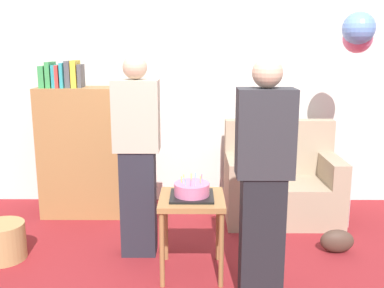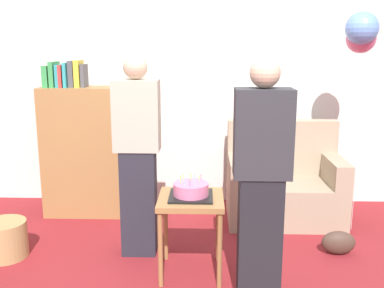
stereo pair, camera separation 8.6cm
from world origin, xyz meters
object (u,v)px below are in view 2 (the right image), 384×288
wicker_basket (5,239)px  birthday_cake (191,191)px  side_table (191,209)px  handbag (338,243)px  person_blowing_candles (138,156)px  balloon_bunch (362,33)px  person_holding_cake (261,183)px  bookshelf (84,148)px  couch (283,185)px

wicker_basket → birthday_cake: bearing=-7.8°
side_table → handbag: (1.21, 0.34, -0.41)m
person_blowing_candles → handbag: bearing=12.6°
person_blowing_candles → balloon_bunch: bearing=28.1°
person_holding_cake → wicker_basket: bearing=-20.3°
balloon_bunch → wicker_basket: bearing=-167.6°
bookshelf → balloon_bunch: 2.82m
couch → bookshelf: bearing=177.8°
bookshelf → person_blowing_candles: person_blowing_candles is taller
birthday_cake → person_blowing_candles: 0.57m
birthday_cake → balloon_bunch: balloon_bunch is taller
side_table → balloon_bunch: bearing=31.0°
wicker_basket → handbag: (2.74, 0.13, -0.05)m
side_table → person_holding_cake: 0.68m
bookshelf → person_holding_cake: (1.59, -1.59, 0.15)m
couch → person_blowing_candles: bearing=-148.6°
wicker_basket → balloon_bunch: 3.46m
birthday_cake → balloon_bunch: bearing=31.0°
couch → birthday_cake: 1.47m
bookshelf → handbag: bearing=-20.4°
person_blowing_candles → wicker_basket: bearing=-161.8°
bookshelf → wicker_basket: 1.20m
birthday_cake → person_blowing_candles: person_blowing_candles is taller
side_table → handbag: side_table is taller
couch → birthday_cake: bearing=-127.9°
bookshelf → handbag: bookshelf is taller
wicker_basket → handbag: bearing=2.7°
bookshelf → balloon_bunch: size_ratio=0.79×
birthday_cake → person_blowing_candles: size_ratio=0.20×
couch → person_holding_cake: 1.64m
couch → balloon_bunch: 1.59m
wicker_basket → handbag: 2.75m
person_blowing_candles → wicker_basket: (-1.09, -0.12, -0.68)m
couch → balloon_bunch: bearing=-25.5°
bookshelf → balloon_bunch: (2.56, -0.35, 1.12)m
bookshelf → balloon_bunch: bearing=-7.7°
side_table → birthday_cake: (0.00, 0.00, 0.14)m
side_table → wicker_basket: (-1.53, 0.21, -0.36)m
side_table → birthday_cake: 0.14m
handbag → person_holding_cake: bearing=-136.2°
couch → birthday_cake: couch is taller
birthday_cake → person_blowing_candles: bearing=143.3°
couch → side_table: bearing=-127.9°
handbag → couch: bearing=112.7°
balloon_bunch → handbag: bearing=-113.5°
person_blowing_candles → person_holding_cake: (0.90, -0.70, 0.00)m
side_table → birthday_cake: birthday_cake is taller
birthday_cake → wicker_basket: (-1.53, 0.21, -0.50)m
bookshelf → wicker_basket: (-0.41, -1.00, -0.53)m
birthday_cake → balloon_bunch: size_ratio=0.16×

